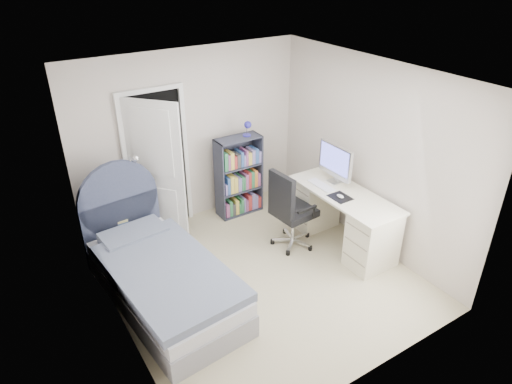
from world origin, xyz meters
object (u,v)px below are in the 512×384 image
nightstand (125,230)px  desk (342,216)px  bed (160,275)px  bookcase (240,179)px  office_chair (289,207)px  floor_lamp (140,214)px

nightstand → desk: (2.56, -1.35, 0.06)m
bed → bookcase: size_ratio=1.59×
bookcase → office_chair: 1.15m
bookcase → office_chair: (0.08, -1.15, 0.06)m
floor_lamp → desk: size_ratio=0.87×
nightstand → floor_lamp: size_ratio=0.40×
office_chair → nightstand: bearing=151.7°
bookcase → desk: 1.65m
nightstand → bookcase: bookcase is taller
floor_lamp → bed: bearing=-98.2°
bed → office_chair: bearing=1.3°
bed → nightstand: (-0.05, 1.06, 0.06)m
desk → office_chair: (-0.66, 0.33, 0.19)m
nightstand → desk: desk is taller
floor_lamp → desk: floor_lamp is taller
nightstand → desk: 2.89m
nightstand → bookcase: size_ratio=0.39×
bookcase → office_chair: size_ratio=1.29×
floor_lamp → nightstand: bearing=160.7°
nightstand → office_chair: size_ratio=0.50×
office_chair → bed: bearing=-178.7°
floor_lamp → office_chair: 1.95m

